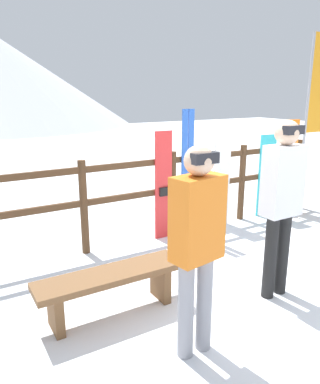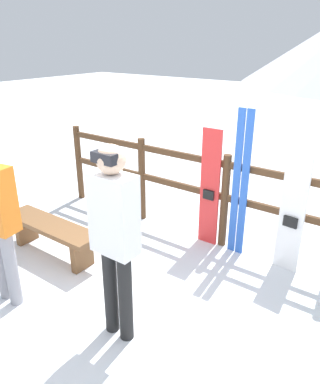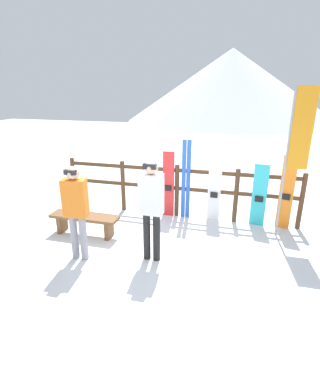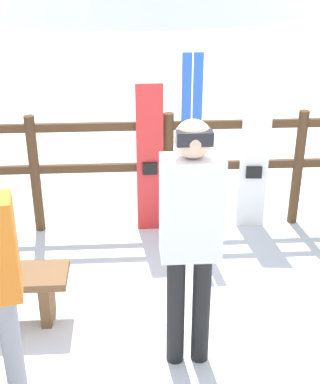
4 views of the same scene
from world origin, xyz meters
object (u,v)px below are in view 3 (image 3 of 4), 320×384
object	(u,v)px
person_orange	(76,206)
rental_flag	(295,145)
person_white	(151,203)
bench	(85,220)
ski_pair_blue	(186,180)
snowboard_white	(214,192)
snowboard_red	(168,185)
snowboard_orange	(286,193)
snowboard_cyan	(259,196)

from	to	relation	value
person_orange	rental_flag	world-z (taller)	rental_flag
person_white	bench	bearing A→B (deg)	161.50
ski_pair_blue	snowboard_white	world-z (taller)	ski_pair_blue
snowboard_red	snowboard_white	size ratio (longest dim) A/B	1.11
ski_pair_blue	rental_flag	world-z (taller)	rental_flag
snowboard_orange	bench	bearing A→B (deg)	-160.39
person_white	snowboard_red	bearing A→B (deg)	95.22
person_orange	snowboard_white	xyz separation A→B (m)	(2.08, 2.21, -0.30)
snowboard_red	rental_flag	xyz separation A→B (m)	(2.46, -0.38, 1.09)
person_white	rental_flag	xyz separation A→B (m)	(2.29, 1.53, 0.79)
bench	ski_pair_blue	distance (m)	2.34
person_orange	snowboard_red	world-z (taller)	person_orange
ski_pair_blue	snowboard_red	bearing A→B (deg)	-179.51
snowboard_cyan	rental_flag	size ratio (longest dim) A/B	0.47
bench	snowboard_red	world-z (taller)	snowboard_red
snowboard_red	person_orange	bearing A→B (deg)	-115.22
snowboard_red	snowboard_white	xyz separation A→B (m)	(1.03, -0.00, -0.08)
snowboard_red	snowboard_orange	bearing A→B (deg)	0.00
snowboard_cyan	snowboard_orange	world-z (taller)	snowboard_orange
person_orange	snowboard_orange	size ratio (longest dim) A/B	1.06
snowboard_red	ski_pair_blue	bearing A→B (deg)	0.49
bench	person_white	bearing A→B (deg)	-18.50
snowboard_red	ski_pair_blue	distance (m)	0.42
person_orange	snowboard_cyan	bearing A→B (deg)	36.25
snowboard_white	rental_flag	bearing A→B (deg)	-14.82
bench	person_orange	world-z (taller)	person_orange
person_white	snowboard_orange	distance (m)	3.02
bench	person_orange	xyz separation A→B (m)	(0.35, -0.83, 0.66)
snowboard_cyan	snowboard_orange	bearing A→B (deg)	0.02
person_orange	snowboard_orange	world-z (taller)	person_orange
bench	snowboard_orange	distance (m)	4.16
snowboard_white	snowboard_orange	size ratio (longest dim) A/B	0.87
bench	rental_flag	size ratio (longest dim) A/B	0.49
person_orange	person_white	size ratio (longest dim) A/B	0.94
ski_pair_blue	person_orange	bearing A→B (deg)	-123.02
person_white	snowboard_cyan	distance (m)	2.65
person_orange	snowboard_red	size ratio (longest dim) A/B	1.10
person_white	rental_flag	world-z (taller)	rental_flag
snowboard_white	snowboard_cyan	distance (m)	0.94
snowboard_red	snowboard_orange	distance (m)	2.50
person_orange	person_white	bearing A→B (deg)	13.93
person_orange	snowboard_white	size ratio (longest dim) A/B	1.22
person_orange	snowboard_white	world-z (taller)	person_orange
snowboard_red	snowboard_orange	xyz separation A→B (m)	(2.50, 0.00, 0.03)
snowboard_white	snowboard_orange	distance (m)	1.47
bench	snowboard_white	size ratio (longest dim) A/B	1.03
person_white	rental_flag	size ratio (longest dim) A/B	0.62
person_white	snowboard_cyan	bearing A→B (deg)	46.69
snowboard_red	bench	bearing A→B (deg)	-135.12
ski_pair_blue	snowboard_orange	distance (m)	2.10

